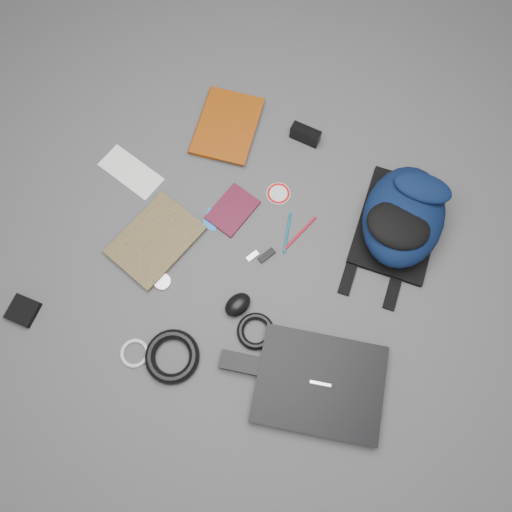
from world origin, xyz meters
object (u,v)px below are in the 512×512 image
at_px(textbook_red, 199,119).
at_px(pouch, 23,311).
at_px(mouse, 238,305).
at_px(dvd_case, 233,210).
at_px(comic_book, 133,221).
at_px(laptop, 320,384).
at_px(compact_camera, 305,135).
at_px(backpack, 404,216).
at_px(power_brick, 242,363).

relative_size(textbook_red, pouch, 3.25).
xyz_separation_m(mouse, pouch, (-0.62, -0.33, -0.01)).
xyz_separation_m(dvd_case, mouse, (0.17, -0.30, 0.02)).
xyz_separation_m(textbook_red, comic_book, (-0.01, -0.46, -0.00)).
height_order(laptop, textbook_red, laptop).
distance_m(laptop, compact_camera, 0.88).
xyz_separation_m(backpack, textbook_red, (-0.82, 0.05, -0.07)).
height_order(backpack, comic_book, backpack).
bearing_deg(power_brick, pouch, 178.27).
xyz_separation_m(mouse, power_brick, (0.10, -0.16, -0.01)).
distance_m(dvd_case, power_brick, 0.53).
relative_size(backpack, pouch, 4.65).
distance_m(backpack, laptop, 0.62).
bearing_deg(laptop, mouse, 147.02).
relative_size(textbook_red, dvd_case, 1.71).
xyz_separation_m(comic_book, compact_camera, (0.39, 0.57, 0.02)).
distance_m(backpack, pouch, 1.30).
height_order(laptop, pouch, laptop).
bearing_deg(pouch, laptop, 13.19).
height_order(laptop, dvd_case, laptop).
distance_m(compact_camera, mouse, 0.67).
bearing_deg(mouse, textbook_red, 150.81).
bearing_deg(pouch, power_brick, 13.58).
relative_size(laptop, pouch, 4.42).
height_order(dvd_case, compact_camera, compact_camera).
distance_m(comic_book, power_brick, 0.62).
distance_m(compact_camera, pouch, 1.15).
height_order(textbook_red, pouch, textbook_red).
xyz_separation_m(laptop, compact_camera, (-0.41, 0.78, 0.01)).
xyz_separation_m(comic_book, mouse, (0.46, -0.10, 0.01)).
bearing_deg(textbook_red, pouch, -112.48).
xyz_separation_m(dvd_case, compact_camera, (0.10, 0.37, 0.02)).
bearing_deg(backpack, dvd_case, -166.32).
bearing_deg(backpack, mouse, -133.28).
height_order(backpack, mouse, backpack).
distance_m(laptop, textbook_red, 1.04).
height_order(backpack, textbook_red, backpack).
bearing_deg(power_brick, comic_book, 139.72).
height_order(comic_book, mouse, mouse).
height_order(textbook_red, mouse, mouse).
height_order(backpack, compact_camera, backpack).
height_order(mouse, pouch, mouse).
xyz_separation_m(textbook_red, pouch, (-0.17, -0.89, -0.00)).
distance_m(textbook_red, dvd_case, 0.38).
bearing_deg(dvd_case, mouse, -48.56).
distance_m(dvd_case, pouch, 0.77).
distance_m(power_brick, pouch, 0.74).
relative_size(laptop, dvd_case, 2.32).
xyz_separation_m(laptop, mouse, (-0.34, 0.11, 0.00)).
relative_size(textbook_red, compact_camera, 2.65).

